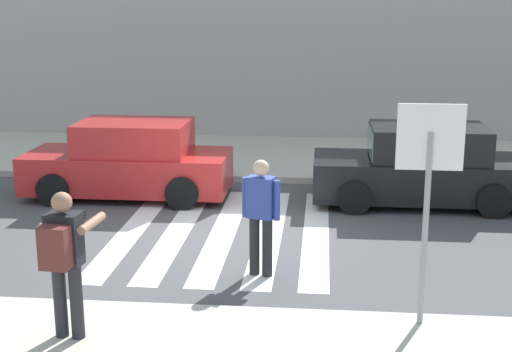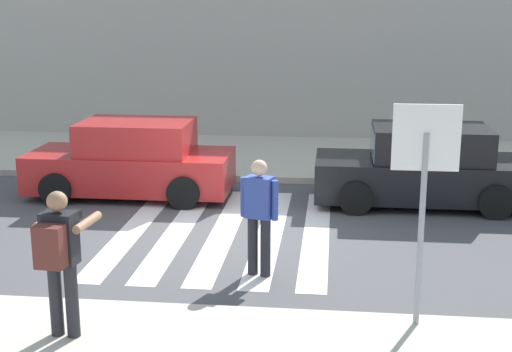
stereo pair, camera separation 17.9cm
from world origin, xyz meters
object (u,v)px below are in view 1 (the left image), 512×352
object	(u,v)px
pedestrian_crossing	(261,211)
parked_car_red	(130,161)
photographer_with_backpack	(64,253)
parked_car_black	(421,168)
stop_sign	(429,166)

from	to	relation	value
pedestrian_crossing	parked_car_red	size ratio (longest dim) A/B	0.42
photographer_with_backpack	pedestrian_crossing	world-z (taller)	photographer_with_backpack
photographer_with_backpack	parked_car_black	bearing A→B (deg)	53.86
photographer_with_backpack	pedestrian_crossing	xyz separation A→B (m)	(1.99, 2.47, -0.19)
parked_car_red	pedestrian_crossing	bearing A→B (deg)	-53.32
parked_car_red	photographer_with_backpack	bearing A→B (deg)	-80.93
photographer_with_backpack	pedestrian_crossing	bearing A→B (deg)	51.16
parked_car_black	pedestrian_crossing	bearing A→B (deg)	-124.41
pedestrian_crossing	parked_car_red	xyz separation A→B (m)	(-3.03, 4.07, -0.25)
photographer_with_backpack	parked_car_black	xyz separation A→B (m)	(4.78, 6.54, -0.44)
stop_sign	parked_car_red	size ratio (longest dim) A/B	0.64
photographer_with_backpack	parked_car_red	distance (m)	6.64
pedestrian_crossing	parked_car_red	bearing A→B (deg)	126.68
pedestrian_crossing	parked_car_black	world-z (taller)	pedestrian_crossing
parked_car_red	parked_car_black	xyz separation A→B (m)	(5.82, -0.00, 0.00)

